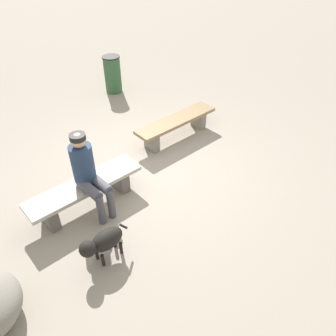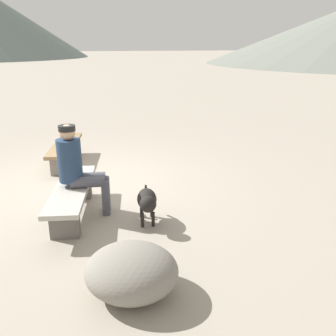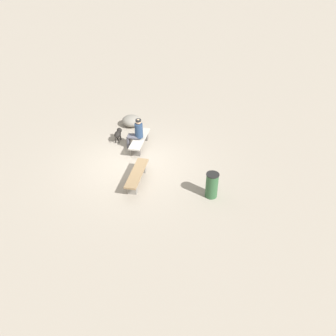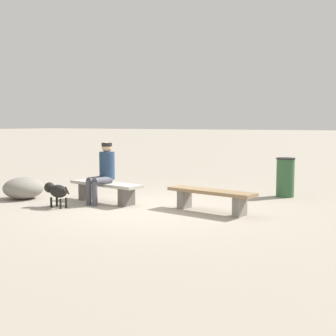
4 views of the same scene
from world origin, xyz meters
The scene contains 6 objects.
ground centered at (0.00, 0.00, -0.03)m, with size 210.00×210.00×0.06m, color #9E9384.
bench_left centered at (-1.20, -0.25, 0.31)m, with size 1.85×0.69×0.42m.
bench_right centered at (1.20, -0.11, 0.30)m, with size 1.85×0.74×0.43m.
seated_person centered at (1.17, -0.01, 0.72)m, with size 0.38×0.68×1.28m.
dog centered at (1.71, 0.84, 0.33)m, with size 0.70×0.32×0.49m.
boulder centered at (3.08, 0.43, 0.24)m, with size 0.90×0.83×0.49m, color gray.
Camera 2 is at (6.05, 0.05, 2.30)m, focal length 39.26 mm.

